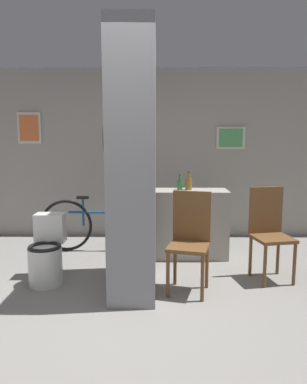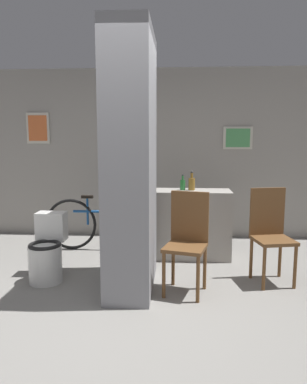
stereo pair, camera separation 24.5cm
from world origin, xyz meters
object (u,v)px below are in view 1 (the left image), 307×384
at_px(chair_near_pillar, 190,237).
at_px(bicycle, 101,225).
at_px(chair_by_doorway, 269,229).
at_px(bottle_tall, 189,183).
at_px(toilet, 47,254).

height_order(chair_near_pillar, bicycle, chair_near_pillar).
relative_size(chair_by_doorway, bicycle, 0.61).
distance_m(chair_near_pillar, bottle_tall, 1.19).
bearing_deg(chair_by_doorway, toilet, 171.91).
bearing_deg(bicycle, chair_near_pillar, -50.01).
xyz_separation_m(chair_by_doorway, bottle_tall, (-0.83, 0.78, 0.42)).
bearing_deg(bottle_tall, chair_by_doorway, -43.37).
bearing_deg(chair_near_pillar, toilet, -172.06).
bearing_deg(toilet, bicycle, 69.62).
bearing_deg(bottle_tall, bicycle, 170.24).
xyz_separation_m(chair_by_doorway, bicycle, (-2.01, 0.99, -0.19)).
distance_m(chair_by_doorway, bottle_tall, 1.22).
bearing_deg(chair_near_pillar, bicycle, 144.79).
distance_m(toilet, bottle_tall, 1.97).
relative_size(toilet, chair_near_pillar, 0.71).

